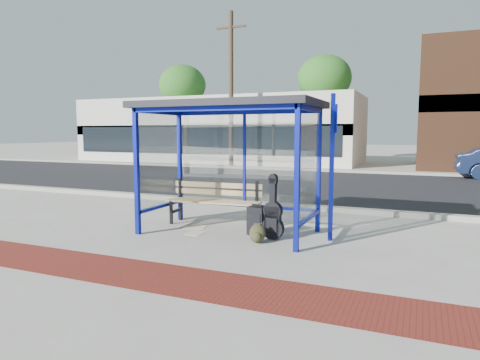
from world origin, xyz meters
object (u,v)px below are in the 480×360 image
at_px(bench, 215,199).
at_px(guitar_bag, 273,217).
at_px(backpack, 257,234).
at_px(suitcase, 257,221).

xyz_separation_m(bench, guitar_bag, (1.49, -0.71, -0.12)).
distance_m(bench, backpack, 1.74).
height_order(guitar_bag, suitcase, guitar_bag).
relative_size(bench, guitar_bag, 1.79).
bearing_deg(bench, backpack, -42.60).
distance_m(bench, guitar_bag, 1.65).
bearing_deg(backpack, bench, 127.02).
relative_size(bench, backpack, 5.86).
distance_m(guitar_bag, backpack, 0.45).
bearing_deg(guitar_bag, bench, 160.20).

